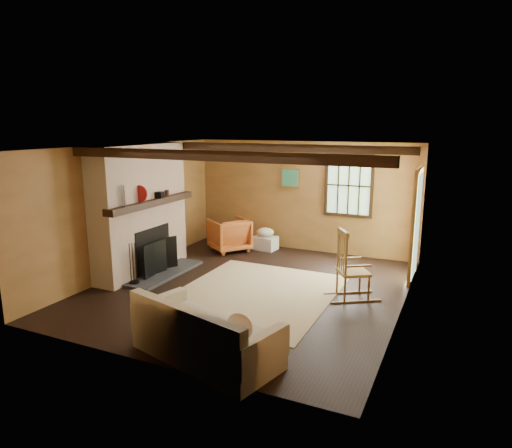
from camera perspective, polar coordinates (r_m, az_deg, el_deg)
The scene contains 10 objects.
ground at distance 7.91m, azimuth -0.86°, elevation -8.03°, with size 5.50×5.50×0.00m, color black.
room_envelope at distance 7.63m, azimuth 1.43°, elevation 3.92°, with size 5.02×5.52×2.44m.
fireplace at distance 8.77m, azimuth -14.12°, elevation 1.14°, with size 1.02×2.30×2.40m.
rug at distance 7.65m, azimuth -0.15°, elevation -8.70°, with size 2.50×3.00×0.01m, color tan.
rocking_chair at distance 7.48m, azimuth 11.76°, elevation -5.58°, with size 0.93×0.81×1.15m.
sofa at distance 5.62m, azimuth -6.56°, elevation -14.02°, with size 2.01×1.27×0.75m.
firewood_pile at distance 10.78m, azimuth -4.01°, elevation -1.74°, with size 0.72×0.13×0.26m.
laundry_basket at distance 10.23m, azimuth 1.16°, elevation -2.39°, with size 0.50×0.38×0.30m, color silver.
basket_pillow at distance 10.16m, azimuth 1.17°, elevation -1.02°, with size 0.40×0.32×0.20m, color white.
armchair at distance 10.11m, azimuth -3.36°, elevation -1.34°, with size 0.78×0.80×0.73m, color #BF6026.
Camera 1 is at (3.22, -6.67, 2.76)m, focal length 32.00 mm.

